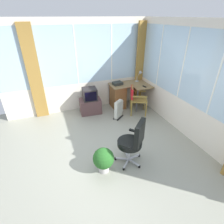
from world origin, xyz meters
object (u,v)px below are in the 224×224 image
paper_tray (118,83)px  office_chair (134,140)px  tv_remote (144,87)px  potted_plant (104,159)px  desk_lamp (140,75)px  space_heater (119,109)px  wooden_armchair (135,96)px  desk (119,95)px  tv_on_stand (90,102)px

paper_tray → office_chair: 2.63m
tv_remote → office_chair: size_ratio=0.15×
paper_tray → potted_plant: size_ratio=0.57×
tv_remote → office_chair: bearing=-135.6°
desk_lamp → space_heater: desk_lamp is taller
wooden_armchair → tv_remote: bearing=20.0°
office_chair → tv_remote: bearing=55.1°
tv_remote → potted_plant: tv_remote is taller
desk_lamp → office_chair: bearing=-121.0°
tv_remote → office_chair: office_chair is taller
paper_tray → desk_lamp: bearing=1.1°
desk_lamp → tv_remote: size_ratio=2.47×
paper_tray → space_heater: 0.92m
paper_tray → space_heater: paper_tray is taller
desk_lamp → space_heater: (-1.06, -0.72, -0.73)m
desk_lamp → paper_tray: desk_lamp is taller
desk_lamp → desk: bearing=-175.2°
desk → paper_tray: 0.41m
wooden_armchair → space_heater: (-0.57, -0.08, -0.29)m
desk_lamp → potted_plant: size_ratio=0.71×
office_chair → wooden_armchair: bearing=61.4°
wooden_armchair → tv_on_stand: (-1.28, 0.51, -0.21)m
tv_on_stand → office_chair: bearing=-84.1°
desk → space_heater: (-0.29, -0.66, -0.13)m
potted_plant → paper_tray: bearing=61.9°
tv_on_stand → wooden_armchair: bearing=-21.8°
tv_remote → space_heater: bearing=-177.6°
desk_lamp → paper_tray: size_ratio=1.24×
desk → office_chair: bearing=-107.1°
desk_lamp → tv_remote: bearing=-101.9°
potted_plant → wooden_armchair: bearing=48.6°
desk_lamp → office_chair: 2.99m
desk_lamp → tv_remote: (-0.11, -0.50, -0.23)m
space_heater → potted_plant: (-1.10, -1.81, 0.01)m
office_chair → tv_on_stand: bearing=95.9°
desk → office_chair: 2.59m
tv_remote → space_heater: (-0.95, -0.22, -0.50)m
desk_lamp → wooden_armchair: desk_lamp is taller
potted_plant → desk_lamp: bearing=49.6°
office_chair → space_heater: office_chair is taller
wooden_armchair → tv_on_stand: size_ratio=1.08×
wooden_armchair → office_chair: (-1.03, -1.89, 0.01)m
tv_remote → space_heater: tv_remote is taller
tv_remote → wooden_armchair: size_ratio=0.17×
desk → wooden_armchair: 0.66m
desk → desk_lamp: bearing=4.8°
paper_tray → space_heater: bearing=-109.2°
desk → wooden_armchair: size_ratio=1.38×
wooden_armchair → space_heater: size_ratio=1.58×
desk → paper_tray: paper_tray is taller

